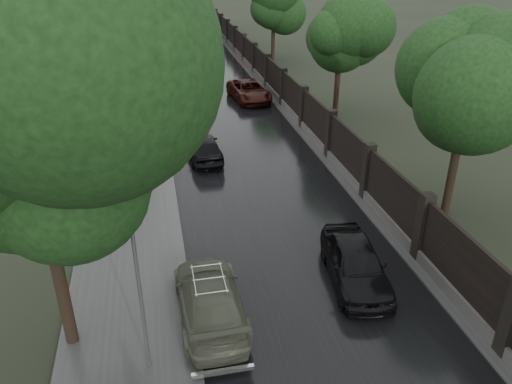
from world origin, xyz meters
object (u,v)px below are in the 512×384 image
car_right_near (355,263)px  traffic_light (156,79)px  tree_right_b (340,41)px  volga_sedan (210,298)px  tree_right_a (466,103)px  tree_right_c (274,8)px  tree_left_near (29,141)px  tree_left_far (98,25)px  hatchback_left (204,147)px  lamp_post (140,293)px  car_right_far (249,91)px

car_right_near → traffic_light: bearing=112.9°
tree_right_b → volga_sedan: (-10.96, -18.63, -4.24)m
tree_right_b → tree_right_a: bearing=-90.0°
tree_right_c → volga_sedan: size_ratio=1.43×
tree_left_near → tree_left_far: (-0.40, 27.00, -1.18)m
tree_left_far → hatchback_left: 15.68m
tree_right_c → traffic_light: tree_right_c is taller
tree_left_far → lamp_post: 28.73m
hatchback_left → tree_left_far: bearing=-69.6°
tree_right_b → lamp_post: (-12.90, -20.50, -2.28)m
tree_right_a → traffic_light: bearing=124.8°
tree_right_b → car_right_far: tree_right_b is taller
hatchback_left → car_right_near: (3.87, -11.99, 0.05)m
car_right_far → volga_sedan: bearing=-109.9°
tree_right_b → hatchback_left: bearing=-148.9°
traffic_light → hatchback_left: size_ratio=0.95×
tree_left_far → traffic_light: 6.84m
tree_left_near → traffic_light: size_ratio=2.29×
volga_sedan → tree_left_far: bearing=-81.3°
tree_right_a → tree_left_far: bearing=125.2°
tree_left_near → tree_right_c: size_ratio=1.31×
volga_sedan → lamp_post: bearing=42.9°
tree_right_a → volga_sedan: bearing=-157.1°
car_right_far → tree_right_c: bearing=63.3°
hatchback_left → tree_right_b: bearing=-151.3°
tree_left_far → lamp_post: (2.60, -28.50, -2.57)m
tree_right_b → traffic_light: bearing=165.8°
tree_left_near → car_right_near: (9.30, 1.17, -5.65)m
traffic_light → hatchback_left: traffic_light is taller
lamp_post → traffic_light: lamp_post is taller
tree_left_far → lamp_post: size_ratio=1.45×
tree_left_near → tree_left_far: 27.03m
tree_left_near → hatchback_left: bearing=67.6°
tree_right_a → tree_left_near: bearing=-161.7°
tree_right_c → tree_right_a: bearing=-90.0°
lamp_post → traffic_light: (1.10, 23.49, -0.27)m
tree_right_b → traffic_light: 12.44m
traffic_light → hatchback_left: bearing=-76.4°
tree_right_a → tree_right_b: bearing=90.0°
tree_left_far → tree_right_b: 17.45m
tree_right_b → car_right_near: bearing=-108.0°
tree_left_near → tree_right_c: tree_left_near is taller
tree_right_b → traffic_light: tree_right_b is taller
tree_right_c → car_right_far: (-5.06, -13.24, -4.23)m
lamp_post → car_right_near: (7.10, 2.67, -1.90)m
tree_left_near → tree_right_c: (15.10, 37.00, -1.47)m
tree_left_far → tree_right_c: tree_left_far is taller
car_right_near → tree_right_b: bearing=78.9°
tree_left_far → lamp_post: tree_left_far is taller
hatchback_left → lamp_post: bearing=75.2°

